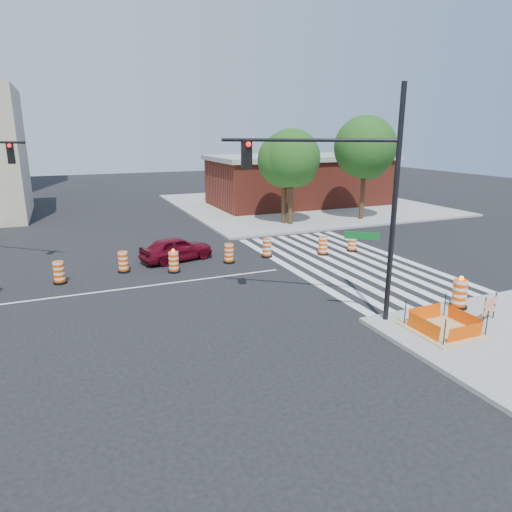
% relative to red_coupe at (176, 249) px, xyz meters
% --- Properties ---
extents(ground, '(120.00, 120.00, 0.00)m').
position_rel_red_coupe_xyz_m(ground, '(-2.85, -3.62, -0.66)').
color(ground, black).
rests_on(ground, ground).
extents(sidewalk_ne, '(22.00, 22.00, 0.15)m').
position_rel_red_coupe_xyz_m(sidewalk_ne, '(15.15, 14.38, -0.58)').
color(sidewalk_ne, gray).
rests_on(sidewalk_ne, ground).
extents(crosswalk_east, '(6.75, 13.50, 0.01)m').
position_rel_red_coupe_xyz_m(crosswalk_east, '(8.10, -3.62, -0.65)').
color(crosswalk_east, silver).
rests_on(crosswalk_east, ground).
extents(lane_centerline, '(14.00, 0.12, 0.01)m').
position_rel_red_coupe_xyz_m(lane_centerline, '(-2.85, -3.62, -0.65)').
color(lane_centerline, silver).
rests_on(lane_centerline, ground).
extents(excavation_pit, '(2.20, 2.20, 0.90)m').
position_rel_red_coupe_xyz_m(excavation_pit, '(6.15, -12.62, -0.44)').
color(excavation_pit, tan).
rests_on(excavation_pit, ground).
extents(brick_storefront, '(16.50, 8.50, 4.60)m').
position_rel_red_coupe_xyz_m(brick_storefront, '(15.15, 14.38, 1.66)').
color(brick_storefront, maroon).
rests_on(brick_storefront, ground).
extents(red_coupe, '(4.13, 2.47, 1.32)m').
position_rel_red_coupe_xyz_m(red_coupe, '(0.00, 0.00, 0.00)').
color(red_coupe, '#5F0817').
rests_on(red_coupe, ground).
extents(signal_pole_se, '(4.99, 3.69, 8.03)m').
position_rel_red_coupe_xyz_m(signal_pole_se, '(3.61, -10.07, 4.26)').
color(signal_pole_se, black).
rests_on(signal_pole_se, ground).
extents(pit_drum, '(0.65, 0.65, 1.28)m').
position_rel_red_coupe_xyz_m(pit_drum, '(8.20, -11.27, 0.02)').
color(pit_drum, black).
rests_on(pit_drum, ground).
extents(barricade, '(0.82, 0.25, 0.98)m').
position_rel_red_coupe_xyz_m(barricade, '(8.22, -12.61, 0.03)').
color(barricade, '#FD4C05').
rests_on(barricade, ground).
extents(tree_north_c, '(3.96, 3.92, 6.67)m').
position_rel_red_coupe_xyz_m(tree_north_c, '(9.62, 6.52, 3.82)').
color(tree_north_c, '#382314').
rests_on(tree_north_c, ground).
extents(tree_north_d, '(4.07, 4.06, 6.91)m').
position_rel_red_coupe_xyz_m(tree_north_d, '(9.91, 6.06, 3.98)').
color(tree_north_d, '#382314').
rests_on(tree_north_d, ground).
extents(tree_north_e, '(4.63, 4.63, 7.87)m').
position_rel_red_coupe_xyz_m(tree_north_e, '(15.90, 5.74, 4.63)').
color(tree_north_e, '#382314').
rests_on(tree_north_e, ground).
extents(median_drum_3, '(0.60, 0.60, 1.02)m').
position_rel_red_coupe_xyz_m(median_drum_3, '(-5.78, -1.69, -0.18)').
color(median_drum_3, black).
rests_on(median_drum_3, ground).
extents(median_drum_4, '(0.60, 0.60, 1.02)m').
position_rel_red_coupe_xyz_m(median_drum_4, '(-2.88, -1.02, -0.18)').
color(median_drum_4, black).
rests_on(median_drum_4, ground).
extents(median_drum_5, '(0.60, 0.60, 1.18)m').
position_rel_red_coupe_xyz_m(median_drum_5, '(-0.62, -2.02, -0.17)').
color(median_drum_5, black).
rests_on(median_drum_5, ground).
extents(median_drum_6, '(0.60, 0.60, 1.02)m').
position_rel_red_coupe_xyz_m(median_drum_6, '(2.43, -1.49, -0.18)').
color(median_drum_6, black).
rests_on(median_drum_6, ground).
extents(median_drum_7, '(0.60, 0.60, 1.02)m').
position_rel_red_coupe_xyz_m(median_drum_7, '(4.72, -1.22, -0.18)').
color(median_drum_7, black).
rests_on(median_drum_7, ground).
extents(median_drum_8, '(0.60, 0.60, 1.02)m').
position_rel_red_coupe_xyz_m(median_drum_8, '(7.80, -2.00, -0.18)').
color(median_drum_8, black).
rests_on(median_drum_8, ground).
extents(median_drum_9, '(0.60, 0.60, 1.02)m').
position_rel_red_coupe_xyz_m(median_drum_9, '(9.76, -1.98, -0.18)').
color(median_drum_9, black).
rests_on(median_drum_9, ground).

